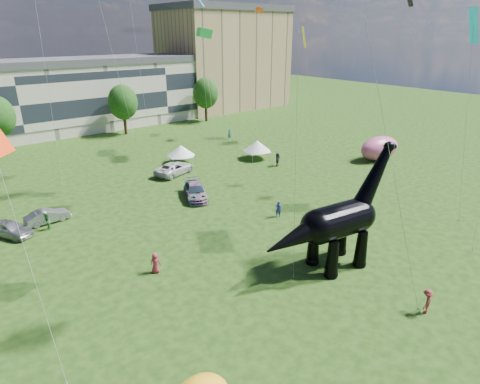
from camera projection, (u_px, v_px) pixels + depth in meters
ground at (323, 276)px, 31.13m from camera, size 220.00×220.00×0.00m
terrace_row at (12, 104)px, 68.64m from camera, size 78.00×11.00×12.00m
apartment_block at (224, 60)px, 97.15m from camera, size 28.00×18.00×22.00m
tree_mid_right at (123, 99)px, 71.49m from camera, size 5.20×5.20×9.44m
tree_far_right at (205, 91)px, 82.07m from camera, size 5.20×5.20×9.44m
dinosaur_sculpture at (334, 224)px, 31.07m from camera, size 12.35×4.08×10.05m
car_silver at (9, 229)px, 36.91m from camera, size 3.85×4.79×1.53m
car_grey at (47, 216)px, 39.58m from camera, size 4.22×1.58×1.38m
car_white at (175, 168)px, 52.93m from camera, size 6.38×4.35×1.62m
car_dark at (195, 191)px, 45.39m from camera, size 4.34×5.98×1.61m
gazebo_near at (181, 151)px, 56.97m from camera, size 4.98×4.98×2.67m
gazebo_far at (257, 146)px, 58.94m from camera, size 4.88×4.88×2.78m
inflatable_pink at (379, 148)px, 58.67m from camera, size 7.28×4.25×3.46m
visitors at (182, 215)px, 39.28m from camera, size 51.92×45.75×1.89m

